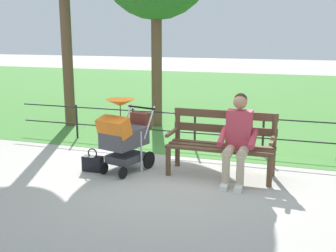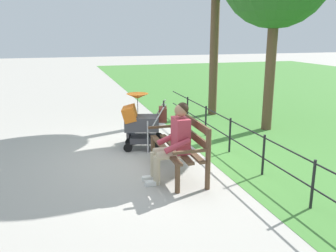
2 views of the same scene
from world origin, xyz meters
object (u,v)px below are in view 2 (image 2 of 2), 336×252
object	(u,v)px
handbag	(131,137)
person_on_bench	(174,140)
stroller	(142,121)
park_bench	(182,143)

from	to	relation	value
handbag	person_on_bench	bearing A→B (deg)	-172.79
stroller	person_on_bench	bearing A→B (deg)	-175.39
person_on_bench	stroller	bearing A→B (deg)	4.61
park_bench	handbag	distance (m)	2.04
stroller	handbag	distance (m)	0.69
stroller	handbag	xyz separation A→B (m)	(0.48, 0.14, -0.47)
person_on_bench	handbag	bearing A→B (deg)	7.21
handbag	stroller	bearing A→B (deg)	-163.84
park_bench	person_on_bench	distance (m)	0.38
park_bench	person_on_bench	bearing A→B (deg)	140.46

